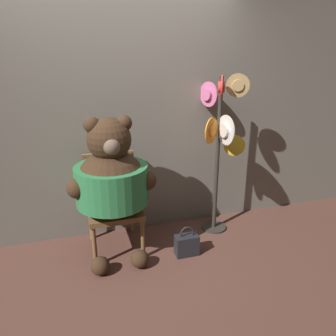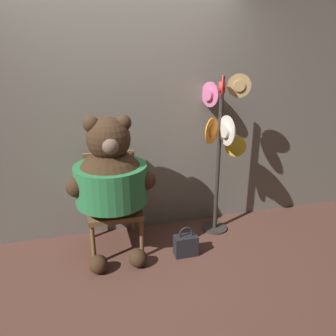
% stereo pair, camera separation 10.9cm
% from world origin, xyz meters
% --- Properties ---
extents(ground_plane, '(14.00, 14.00, 0.00)m').
position_xyz_m(ground_plane, '(0.00, 0.00, 0.00)').
color(ground_plane, brown).
extents(wall_back, '(8.00, 0.10, 2.45)m').
position_xyz_m(wall_back, '(0.00, 0.68, 1.23)').
color(wall_back, slate).
rests_on(wall_back, ground_plane).
extents(chair, '(0.52, 0.56, 0.95)m').
position_xyz_m(chair, '(-0.13, 0.37, 0.51)').
color(chair, brown).
rests_on(chair, ground_plane).
extents(teddy_bear, '(0.82, 0.72, 1.39)m').
position_xyz_m(teddy_bear, '(-0.14, 0.19, 0.79)').
color(teddy_bear, '#3D2819').
rests_on(teddy_bear, ground_plane).
extents(hat_display_rack, '(0.51, 0.57, 1.71)m').
position_xyz_m(hat_display_rack, '(1.00, 0.32, 1.08)').
color(hat_display_rack, '#332D28').
rests_on(hat_display_rack, ground_plane).
extents(handbag_on_ground, '(0.23, 0.12, 0.31)m').
position_xyz_m(handbag_on_ground, '(0.53, -0.04, 0.11)').
color(handbag_on_ground, '#232328').
rests_on(handbag_on_ground, ground_plane).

